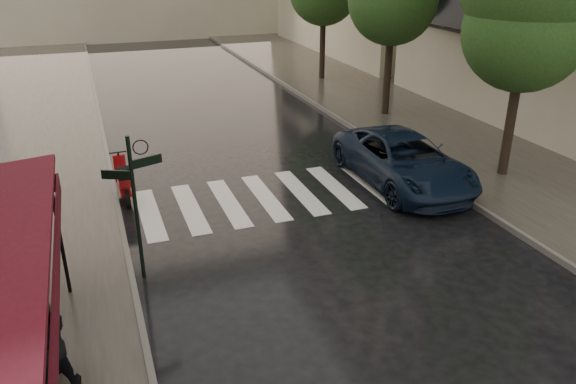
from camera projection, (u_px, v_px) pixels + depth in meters
ground at (237, 353)px, 9.59m from camera, size 120.00×120.00×0.00m
sidewalk_near at (9, 155)px, 18.47m from camera, size 6.00×60.00×0.12m
sidewalk_far at (401, 113)px, 23.09m from camera, size 5.50×60.00×0.12m
curb_near at (105, 144)px, 19.42m from camera, size 0.12×60.00×0.16m
curb_far at (339, 119)px, 22.21m from camera, size 0.12×60.00×0.16m
crosswalk at (283, 194)px, 15.68m from camera, size 7.85×3.20×0.01m
signpost at (135, 197)px, 11.06m from camera, size 1.17×0.29×3.10m
pedestrian_with_umbrella at (12, 278)px, 8.60m from camera, size 1.07×1.08×2.38m
pedestrian_terrace at (43, 344)px, 8.22m from camera, size 1.05×0.92×1.83m
scooter at (123, 181)px, 15.18m from camera, size 0.47×1.77×1.16m
parked_car at (403, 160)px, 16.11m from camera, size 2.45×5.25×1.45m
parasol_back at (39, 299)px, 8.51m from camera, size 0.47×0.47×2.51m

